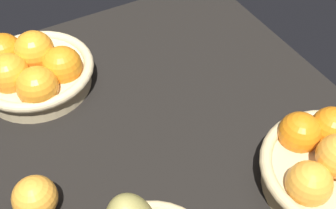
{
  "coord_description": "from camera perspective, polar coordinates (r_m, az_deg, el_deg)",
  "views": [
    {
      "loc": [
        48.14,
        -26.77,
        67.35
      ],
      "look_at": [
        -2.59,
        1.12,
        7.0
      ],
      "focal_mm": 48.1,
      "sensor_mm": 36.0,
      "label": 1
    }
  ],
  "objects": [
    {
      "name": "basket_far_right",
      "position": [
        0.78,
        20.44,
        -7.48
      ],
      "size": [
        24.72,
        24.72,
        12.09
      ],
      "color": "tan",
      "rests_on": "market_tray"
    },
    {
      "name": "loose_orange_front_gap",
      "position": [
        0.75,
        -16.5,
        -11.27
      ],
      "size": [
        7.19,
        7.19,
        7.19
      ],
      "primitive_type": "sphere",
      "color": "#F49E33",
      "rests_on": "market_tray"
    },
    {
      "name": "basket_near_left",
      "position": [
        0.94,
        -16.72,
        4.16
      ],
      "size": [
        23.68,
        23.68,
        11.42
      ],
      "color": "#D3BC8C",
      "rests_on": "market_tray"
    },
    {
      "name": "market_tray",
      "position": [
        0.86,
        0.18,
        -3.9
      ],
      "size": [
        84.0,
        72.0,
        3.0
      ],
      "primitive_type": "cube",
      "color": "black",
      "rests_on": "ground"
    }
  ]
}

